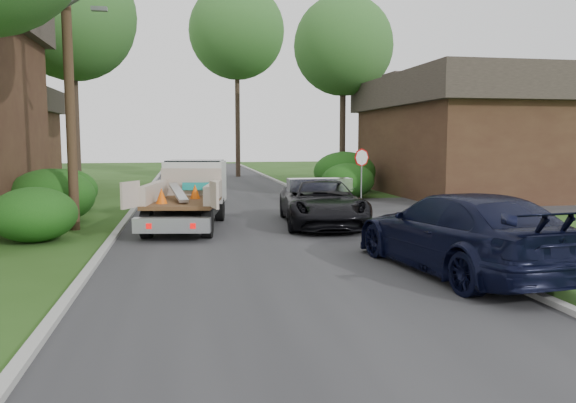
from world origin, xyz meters
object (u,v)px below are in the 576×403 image
at_px(flatbed_truck, 191,190).
at_px(navy_suv, 459,232).
at_px(stop_sign, 362,165).
at_px(utility_pole, 69,63).
at_px(tree_left_far, 72,17).
at_px(black_pickup, 322,203).
at_px(tree_right_far, 343,46).
at_px(house_right, 475,134).
at_px(tree_center_far, 237,32).

relative_size(flatbed_truck, navy_suv, 1.00).
distance_m(stop_sign, utility_pole, 11.91).
relative_size(tree_left_far, flatbed_truck, 2.06).
bearing_deg(flatbed_truck, navy_suv, -45.89).
distance_m(stop_sign, navy_suv, 11.64).
bearing_deg(black_pickup, flatbed_truck, 172.59).
height_order(utility_pole, black_pickup, utility_pole).
bearing_deg(stop_sign, tree_right_far, 78.19).
height_order(stop_sign, flatbed_truck, stop_sign).
bearing_deg(tree_left_far, house_right, -8.33).
xyz_separation_m(black_pickup, navy_suv, (1.29, -7.00, 0.11)).
xyz_separation_m(utility_pole, black_pickup, (7.88, -0.48, -4.42)).
bearing_deg(tree_right_far, utility_pole, -130.84).
relative_size(tree_right_far, tree_center_far, 0.79).
height_order(stop_sign, tree_left_far, tree_left_far).
relative_size(stop_sign, tree_center_far, 0.17).
height_order(tree_right_far, black_pickup, tree_right_far).
xyz_separation_m(utility_pole, tree_left_far, (-2.02, 12.02, 3.81)).
height_order(tree_right_far, tree_center_far, tree_center_far).
relative_size(tree_left_far, tree_right_far, 1.06).
relative_size(house_right, tree_left_far, 1.06).
distance_m(tree_right_far, black_pickup, 18.05).
bearing_deg(tree_left_far, utility_pole, -80.46).
bearing_deg(stop_sign, house_right, 32.66).
relative_size(utility_pole, navy_suv, 1.69).
height_order(utility_pole, flatbed_truck, utility_pole).
bearing_deg(flatbed_truck, tree_center_far, 90.39).
relative_size(house_right, flatbed_truck, 2.19).
distance_m(utility_pole, tree_right_far, 20.12).
height_order(house_right, tree_left_far, tree_left_far).
bearing_deg(house_right, stop_sign, -147.34).
relative_size(stop_sign, house_right, 0.19).
xyz_separation_m(house_right, tree_center_far, (-11.00, 16.00, 7.82)).
height_order(tree_left_far, flatbed_truck, tree_left_far).
xyz_separation_m(house_right, tree_left_far, (-20.50, 3.00, 5.82)).
bearing_deg(tree_left_far, tree_center_far, 53.84).
distance_m(stop_sign, tree_right_far, 13.08).
relative_size(utility_pole, tree_right_far, 0.87).
distance_m(tree_right_far, flatbed_truck, 18.75).
distance_m(stop_sign, tree_left_far, 16.65).
bearing_deg(black_pickup, tree_center_far, 96.61).
relative_size(stop_sign, black_pickup, 0.46).
relative_size(tree_center_far, black_pickup, 2.69).
bearing_deg(stop_sign, navy_suv, -97.49).
distance_m(tree_center_far, black_pickup, 27.48).
height_order(tree_right_far, flatbed_truck, tree_right_far).
height_order(tree_center_far, black_pickup, tree_center_far).
relative_size(utility_pole, black_pickup, 1.84).
bearing_deg(utility_pole, navy_suv, -39.22).
distance_m(stop_sign, house_right, 9.37).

